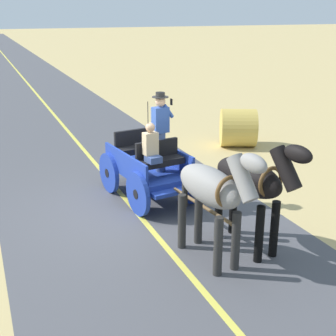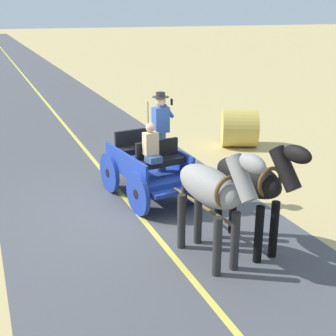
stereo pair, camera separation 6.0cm
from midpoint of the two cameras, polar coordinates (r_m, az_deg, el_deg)
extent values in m
plane|color=tan|center=(10.37, -4.25, -4.84)|extent=(200.00, 200.00, 0.00)
cube|color=#4C4C51|center=(10.37, -4.25, -4.82)|extent=(5.66, 160.00, 0.01)
cube|color=#DBCC4C|center=(10.37, -4.25, -4.80)|extent=(0.12, 160.00, 0.00)
cube|color=#1E3899|center=(10.67, -2.28, -0.29)|extent=(1.48, 2.34, 0.12)
cube|color=#1E3899|center=(10.84, 0.37, 1.61)|extent=(0.34, 2.08, 0.44)
cube|color=#1E3899|center=(10.34, -5.09, 0.66)|extent=(0.34, 2.08, 0.44)
cube|color=#1E3899|center=(9.71, 1.09, -2.91)|extent=(1.10, 0.38, 0.08)
cube|color=#1E3899|center=(11.75, -5.00, 0.57)|extent=(0.74, 0.29, 0.06)
cube|color=black|center=(10.04, -0.70, 0.77)|extent=(1.06, 0.49, 0.14)
cube|color=black|center=(10.13, -1.20, 2.23)|extent=(1.02, 0.22, 0.44)
cube|color=black|center=(10.97, -3.51, 2.33)|extent=(1.06, 0.49, 0.14)
cube|color=black|center=(11.07, -3.95, 3.65)|extent=(1.02, 0.22, 0.44)
cylinder|color=#1E3899|center=(10.41, 2.88, -1.84)|extent=(0.23, 0.96, 0.96)
cylinder|color=black|center=(10.41, 2.88, -1.84)|extent=(0.15, 0.23, 0.21)
cylinder|color=#1E3899|center=(9.82, -3.53, -3.20)|extent=(0.23, 0.96, 0.96)
cylinder|color=black|center=(9.82, -3.53, -3.20)|extent=(0.15, 0.23, 0.21)
cylinder|color=#1E3899|center=(11.66, -1.21, 0.49)|extent=(0.23, 0.96, 0.96)
cylinder|color=black|center=(11.66, -1.21, 0.49)|extent=(0.15, 0.23, 0.21)
cylinder|color=#1E3899|center=(11.13, -7.08, -0.57)|extent=(0.23, 0.96, 0.96)
cylinder|color=black|center=(11.13, -7.08, -0.57)|extent=(0.15, 0.23, 0.21)
cylinder|color=brown|center=(8.93, 4.35, -4.64)|extent=(0.34, 1.99, 0.07)
cylinder|color=black|center=(9.71, -2.26, 4.42)|extent=(0.02, 0.02, 1.30)
cylinder|color=#384C7F|center=(10.30, -0.72, 2.00)|extent=(0.22, 0.22, 0.90)
cube|color=#2D4C99|center=(10.11, -0.74, 5.96)|extent=(0.37, 0.26, 0.56)
sphere|color=tan|center=(10.03, -0.75, 8.19)|extent=(0.22, 0.22, 0.22)
cylinder|color=black|center=(10.01, -0.75, 8.75)|extent=(0.36, 0.36, 0.01)
cylinder|color=black|center=(10.00, -0.75, 9.03)|extent=(0.20, 0.20, 0.10)
cylinder|color=#2D4C99|center=(10.13, 0.26, 7.02)|extent=(0.27, 0.11, 0.32)
cube|color=black|center=(10.10, 0.62, 8.15)|extent=(0.03, 0.07, 0.14)
cube|color=#384C7F|center=(9.79, -1.63, 1.13)|extent=(0.32, 0.35, 0.14)
cube|color=tan|center=(9.80, -1.98, 3.04)|extent=(0.32, 0.24, 0.48)
sphere|color=tan|center=(9.71, -2.01, 5.03)|extent=(0.20, 0.20, 0.20)
ellipsoid|color=black|center=(8.30, 9.98, -1.12)|extent=(0.85, 1.64, 0.64)
cylinder|color=black|center=(8.40, 13.12, -7.37)|extent=(0.15, 0.15, 1.05)
cylinder|color=black|center=(8.16, 11.32, -8.05)|extent=(0.15, 0.15, 1.05)
cylinder|color=black|center=(9.10, 8.19, -4.91)|extent=(0.15, 0.15, 1.05)
cylinder|color=black|center=(8.88, 6.41, -5.46)|extent=(0.15, 0.15, 1.05)
cylinder|color=black|center=(7.61, 14.45, -0.11)|extent=(0.38, 0.69, 0.73)
ellipsoid|color=black|center=(7.39, 15.88, 1.64)|extent=(0.32, 0.57, 0.28)
cube|color=black|center=(7.62, 14.36, 0.19)|extent=(0.15, 0.50, 0.56)
cylinder|color=black|center=(8.92, 6.65, -1.58)|extent=(0.11, 0.11, 0.70)
torus|color=brown|center=(7.91, 12.69, -1.71)|extent=(0.55, 0.17, 0.55)
ellipsoid|color=gray|center=(7.81, 5.22, -2.20)|extent=(0.78, 1.62, 0.64)
cylinder|color=#272726|center=(7.87, 8.46, -8.92)|extent=(0.15, 0.15, 1.05)
cylinder|color=#272726|center=(7.67, 6.31, -9.62)|extent=(0.15, 0.15, 1.05)
cylinder|color=#272726|center=(8.65, 3.92, -6.07)|extent=(0.15, 0.15, 1.05)
cylinder|color=#272726|center=(8.47, 1.87, -6.61)|extent=(0.15, 0.15, 1.05)
cylinder|color=gray|center=(7.05, 9.30, -1.29)|extent=(0.35, 0.68, 0.73)
ellipsoid|color=gray|center=(6.80, 10.61, 0.56)|extent=(0.30, 0.57, 0.28)
cube|color=#272726|center=(7.05, 9.21, -0.96)|extent=(0.13, 0.51, 0.56)
cylinder|color=#272726|center=(8.49, 2.24, -2.54)|extent=(0.11, 0.11, 0.70)
torus|color=brown|center=(7.38, 7.70, -2.93)|extent=(0.55, 0.15, 0.55)
cylinder|color=gold|center=(14.92, 8.90, 4.89)|extent=(1.50, 1.55, 1.20)
camera|label=1|loc=(0.03, -89.82, 0.06)|focal=49.48mm
camera|label=2|loc=(0.03, 90.18, -0.06)|focal=49.48mm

